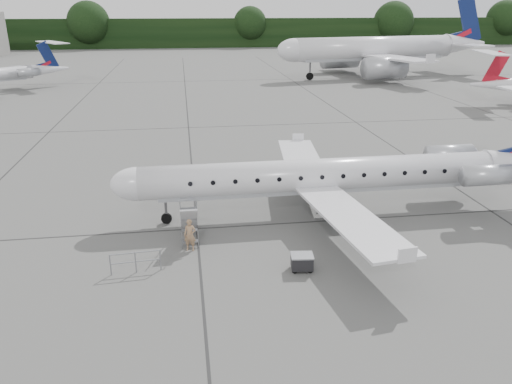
{
  "coord_description": "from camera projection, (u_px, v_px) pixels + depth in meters",
  "views": [
    {
      "loc": [
        -7.36,
        -20.94,
        11.35
      ],
      "look_at": [
        -3.87,
        2.99,
        2.3
      ],
      "focal_mm": 35.0,
      "sensor_mm": 36.0,
      "label": 1
    }
  ],
  "objects": [
    {
      "name": "ground",
      "position": [
        343.0,
        253.0,
        24.38
      ],
      "size": [
        320.0,
        320.0,
        0.0
      ],
      "primitive_type": "plane",
      "color": "#5D5D5B",
      "rests_on": "ground"
    },
    {
      "name": "treeline",
      "position": [
        206.0,
        33.0,
        143.46
      ],
      "size": [
        260.0,
        4.0,
        8.0
      ],
      "primitive_type": "cube",
      "color": "black",
      "rests_on": "ground"
    },
    {
      "name": "main_regional_jet",
      "position": [
        321.0,
        159.0,
        27.82
      ],
      "size": [
        25.95,
        18.77,
        6.62
      ],
      "primitive_type": null,
      "rotation": [
        0.0,
        0.0,
        0.01
      ],
      "color": "silver",
      "rests_on": "ground"
    },
    {
      "name": "airstair",
      "position": [
        189.0,
        220.0,
        25.56
      ],
      "size": [
        0.87,
        2.37,
        2.07
      ],
      "primitive_type": null,
      "rotation": [
        0.0,
        0.0,
        0.01
      ],
      "color": "silver",
      "rests_on": "ground"
    },
    {
      "name": "passenger",
      "position": [
        190.0,
        235.0,
        24.41
      ],
      "size": [
        0.67,
        0.51,
        1.63
      ],
      "primitive_type": "imported",
      "rotation": [
        0.0,
        0.0,
        -0.22
      ],
      "color": "#967352",
      "rests_on": "ground"
    },
    {
      "name": "safety_railing",
      "position": [
        136.0,
        263.0,
        22.45
      ],
      "size": [
        2.2,
        0.25,
        1.0
      ],
      "primitive_type": null,
      "rotation": [
        0.0,
        0.0,
        0.08
      ],
      "color": "gray",
      "rests_on": "ground"
    },
    {
      "name": "baggage_cart",
      "position": [
        302.0,
        262.0,
        22.68
      ],
      "size": [
        1.04,
        0.88,
        0.83
      ],
      "primitive_type": null,
      "rotation": [
        0.0,
        0.0,
        -0.11
      ],
      "color": "black",
      "rests_on": "ground"
    },
    {
      "name": "bg_narrowbody",
      "position": [
        375.0,
        37.0,
        82.43
      ],
      "size": [
        40.71,
        32.42,
        13.15
      ],
      "primitive_type": null,
      "rotation": [
        0.0,
        0.0,
        0.18
      ],
      "color": "silver",
      "rests_on": "ground"
    }
  ]
}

